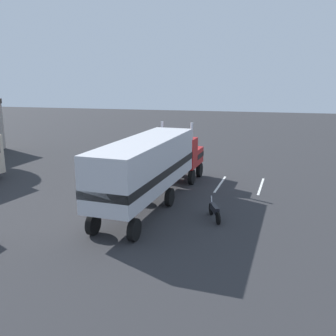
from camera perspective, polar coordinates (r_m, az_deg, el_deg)
The scene contains 6 objects.
ground_plane at distance 28.06m, azimuth 0.81°, elevation -2.02°, with size 120.00×120.00×0.00m, color #2D2D30.
lane_stripe_near at distance 27.57m, azimuth 7.95°, elevation -2.42°, with size 4.40×0.16×0.01m, color silver.
lane_stripe_mid at distance 27.57m, azimuth 13.95°, elevation -2.70°, with size 4.40×0.16×0.01m, color silver.
semi_truck at distance 22.57m, azimuth -2.31°, elevation 0.70°, with size 14.34×3.88×4.50m.
person_bystander at distance 27.19m, azimuth -4.47°, elevation -0.62°, with size 0.36×0.47×1.63m.
motorcycle at distance 20.74m, azimuth 7.08°, elevation -6.47°, with size 1.99×0.89×1.12m.
Camera 1 is at (-26.34, -6.00, 7.59)m, focal length 40.09 mm.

